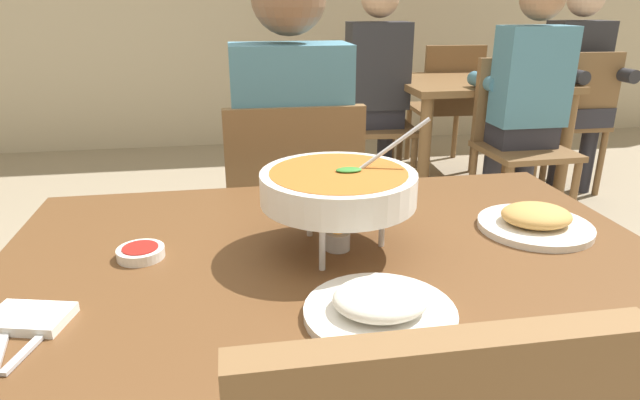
{
  "coord_description": "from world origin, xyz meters",
  "views": [
    {
      "loc": [
        -0.19,
        -0.96,
        1.19
      ],
      "look_at": [
        0.0,
        0.15,
        0.77
      ],
      "focal_mm": 30.54,
      "sensor_mm": 36.0,
      "label": 1
    }
  ],
  "objects": [
    {
      "name": "napkin_folded",
      "position": [
        -0.51,
        -0.18,
        0.73
      ],
      "size": [
        0.14,
        0.11,
        0.02
      ],
      "primitive_type": "cube",
      "rotation": [
        0.0,
        0.0,
        -0.25
      ],
      "color": "white",
      "rests_on": "dining_table_main"
    },
    {
      "name": "chair_bg_right",
      "position": [
        1.94,
        2.12,
        0.51
      ],
      "size": [
        0.46,
        0.46,
        0.9
      ],
      "color": "brown",
      "rests_on": "ground_plane"
    },
    {
      "name": "chair_diner_main",
      "position": [
        -0.0,
        0.7,
        0.51
      ],
      "size": [
        0.44,
        0.44,
        0.9
      ],
      "color": "brown",
      "rests_on": "ground_plane"
    },
    {
      "name": "rice_plate",
      "position": [
        0.03,
        -0.25,
        0.75
      ],
      "size": [
        0.24,
        0.24,
        0.06
      ],
      "color": "white",
      "rests_on": "dining_table_main"
    },
    {
      "name": "fork_utensil",
      "position": [
        -0.53,
        -0.23,
        0.73
      ],
      "size": [
        0.04,
        0.17,
        0.01
      ],
      "primitive_type": "cube",
      "rotation": [
        0.0,
        0.0,
        0.19
      ],
      "color": "silver",
      "rests_on": "dining_table_main"
    },
    {
      "name": "spoon_utensil",
      "position": [
        -0.48,
        -0.23,
        0.73
      ],
      "size": [
        0.06,
        0.17,
        0.01
      ],
      "primitive_type": "cube",
      "rotation": [
        0.0,
        0.0,
        -0.27
      ],
      "color": "silver",
      "rests_on": "dining_table_main"
    },
    {
      "name": "patron_bg_left",
      "position": [
        0.7,
        2.28,
        0.75
      ],
      "size": [
        0.4,
        0.45,
        1.31
      ],
      "color": "#2D2D38",
      "rests_on": "ground_plane"
    },
    {
      "name": "curry_bowl",
      "position": [
        0.01,
        -0.0,
        0.85
      ],
      "size": [
        0.33,
        0.3,
        0.26
      ],
      "color": "silver",
      "rests_on": "dining_table_main"
    },
    {
      "name": "chair_bg_corner",
      "position": [
        1.36,
        2.74,
        0.51
      ],
      "size": [
        0.46,
        0.46,
        0.9
      ],
      "color": "brown",
      "rests_on": "ground_plane"
    },
    {
      "name": "dining_table_far",
      "position": [
        1.34,
        2.24,
        0.6
      ],
      "size": [
        1.0,
        0.8,
        0.72
      ],
      "color": "brown",
      "rests_on": "ground_plane"
    },
    {
      "name": "chair_bg_middle",
      "position": [
        1.35,
        1.71,
        0.51
      ],
      "size": [
        0.45,
        0.45,
        0.9
      ],
      "color": "brown",
      "rests_on": "ground_plane"
    },
    {
      "name": "chair_bg_left",
      "position": [
        0.73,
        2.36,
        0.51
      ],
      "size": [
        0.47,
        0.47,
        0.9
      ],
      "color": "brown",
      "rests_on": "ground_plane"
    },
    {
      "name": "patron_bg_right",
      "position": [
        1.98,
        2.18,
        0.75
      ],
      "size": [
        0.4,
        0.45,
        1.31
      ],
      "color": "#2D2D38",
      "rests_on": "ground_plane"
    },
    {
      "name": "appetizer_plate",
      "position": [
        0.45,
        0.02,
        0.75
      ],
      "size": [
        0.24,
        0.24,
        0.06
      ],
      "color": "white",
      "rests_on": "dining_table_main"
    },
    {
      "name": "sauce_dish",
      "position": [
        -0.37,
        0.02,
        0.74
      ],
      "size": [
        0.09,
        0.09,
        0.02
      ],
      "color": "white",
      "rests_on": "dining_table_main"
    },
    {
      "name": "diner_main",
      "position": [
        0.0,
        0.73,
        0.75
      ],
      "size": [
        0.4,
        0.45,
        1.31
      ],
      "color": "#2D2D38",
      "rests_on": "ground_plane"
    },
    {
      "name": "patron_bg_middle",
      "position": [
        1.36,
        1.69,
        0.75
      ],
      "size": [
        0.4,
        0.45,
        1.31
      ],
      "color": "#2D2D38",
      "rests_on": "ground_plane"
    },
    {
      "name": "dining_table_main",
      "position": [
        0.0,
        0.0,
        0.62
      ],
      "size": [
        1.3,
        0.83,
        0.72
      ],
      "color": "brown",
      "rests_on": "ground_plane"
    }
  ]
}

